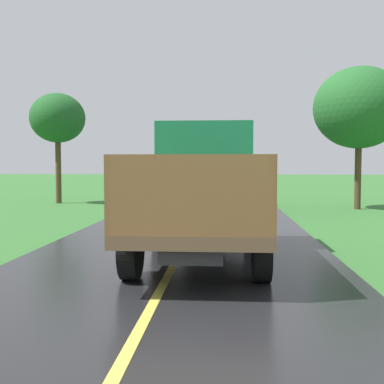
# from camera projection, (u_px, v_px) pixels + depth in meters

# --- Properties ---
(banana_truck_near) EXTENTS (2.38, 5.82, 2.80)m
(banana_truck_near) POSITION_uv_depth(u_px,v_px,m) (202.00, 187.00, 10.21)
(banana_truck_near) COLOR #2D2D30
(banana_truck_near) RESTS_ON road_surface
(banana_truck_far) EXTENTS (2.38, 5.81, 2.80)m
(banana_truck_far) POSITION_uv_depth(u_px,v_px,m) (217.00, 175.00, 22.11)
(banana_truck_far) COLOR #2D2D30
(banana_truck_far) RESTS_ON road_surface
(roadside_tree_mid_right) EXTENTS (3.92, 3.92, 6.17)m
(roadside_tree_mid_right) POSITION_uv_depth(u_px,v_px,m) (359.00, 108.00, 20.87)
(roadside_tree_mid_right) COLOR #4C3823
(roadside_tree_mid_right) RESTS_ON ground
(roadside_tree_far_left) EXTENTS (2.75, 2.75, 5.53)m
(roadside_tree_far_left) POSITION_uv_depth(u_px,v_px,m) (58.00, 119.00, 24.20)
(roadside_tree_far_left) COLOR #4C3823
(roadside_tree_far_left) RESTS_ON ground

